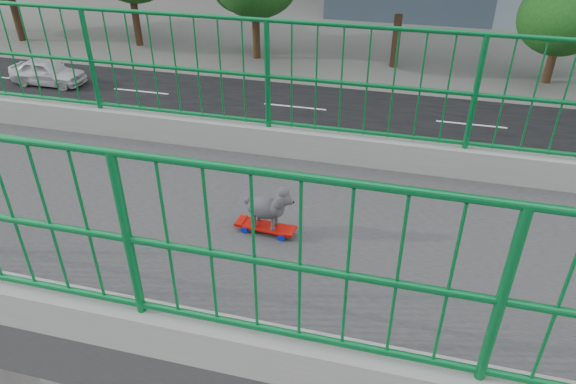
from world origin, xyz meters
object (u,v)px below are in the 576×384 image
at_px(car_4, 48,72).
at_px(skateboard, 266,227).
at_px(poodle, 268,206).
at_px(car_2, 49,132).

bearing_deg(car_4, skateboard, -137.12).
bearing_deg(skateboard, poodle, 90.00).
xyz_separation_m(poodle, car_4, (-18.84, -17.51, -6.60)).
height_order(poodle, car_4, poodle).
bearing_deg(poodle, skateboard, -90.00).
relative_size(skateboard, car_4, 0.14).
relative_size(skateboard, car_2, 0.10).
bearing_deg(poodle, car_4, -132.27).
xyz_separation_m(skateboard, car_2, (-12.43, -12.79, -6.33)).
bearing_deg(car_4, car_2, -143.72).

